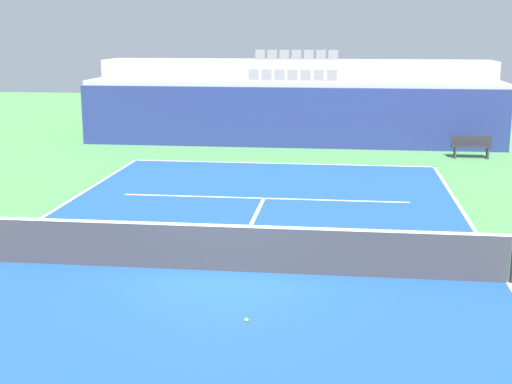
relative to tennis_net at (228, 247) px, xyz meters
name	(u,v)px	position (x,y,z in m)	size (l,w,h in m)	color
ground_plane	(228,272)	(0.00, 0.00, -0.51)	(80.00, 80.00, 0.00)	#4C8C4C
court_surface	(228,271)	(0.00, 0.00, -0.50)	(11.00, 24.00, 0.01)	#1E4C99
baseline_far	(281,163)	(0.00, 11.95, -0.50)	(11.00, 0.10, 0.00)	white
sideline_right	(508,283)	(5.45, 0.00, -0.50)	(0.10, 24.00, 0.00)	white
service_line_far	(264,198)	(0.00, 6.40, -0.50)	(8.26, 0.10, 0.00)	white
centre_service_line	(249,228)	(0.00, 3.20, -0.50)	(0.10, 6.40, 0.00)	white
back_wall	(289,118)	(0.00, 15.63, 0.72)	(17.54, 0.30, 2.46)	navy
stands_tier_lower	(292,112)	(0.00, 16.98, 0.82)	(17.54, 2.40, 2.67)	#9E9E99
stands_tier_upper	(296,98)	(0.00, 19.38, 1.21)	(17.54, 2.40, 3.43)	#9E9E99
seating_row_lower	(292,77)	(0.00, 17.07, 2.28)	(3.78, 0.44, 0.44)	slate
seating_row_upper	(296,57)	(0.00, 19.47, 3.05)	(3.78, 0.44, 0.44)	slate
tennis_net	(228,247)	(0.00, 0.00, 0.00)	(11.08, 0.08, 1.07)	black
player_bench	(471,145)	(7.05, 14.02, 0.00)	(1.50, 0.40, 0.85)	#232328
tennis_ball_0	(246,320)	(0.71, -2.48, -0.47)	(0.07, 0.07, 0.07)	#CCE033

